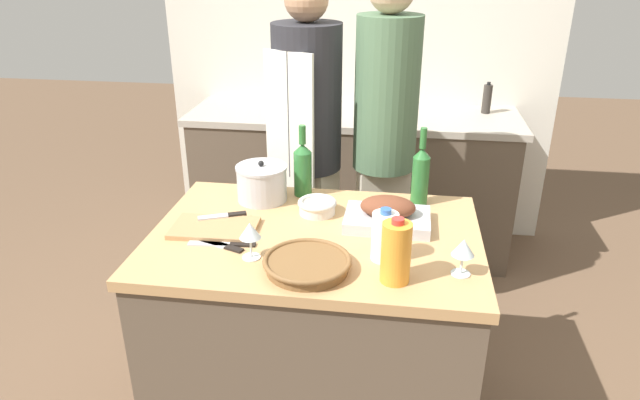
{
  "coord_description": "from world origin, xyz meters",
  "views": [
    {
      "loc": [
        0.29,
        -1.86,
        1.85
      ],
      "look_at": [
        0.0,
        0.13,
        0.95
      ],
      "focal_mm": 32.0,
      "sensor_mm": 36.0,
      "label": 1
    }
  ],
  "objects_px": {
    "wine_bottle_green": "(303,168)",
    "knife_bread": "(223,246)",
    "roasting_pan": "(387,215)",
    "wine_bottle_dark": "(421,175)",
    "stock_pot": "(262,183)",
    "juice_jug": "(396,252)",
    "person_cook_aproned": "(307,142)",
    "wicker_basket": "(307,263)",
    "cutting_board": "(215,228)",
    "condiment_bottle_extra": "(393,106)",
    "knife_chef": "(224,244)",
    "wine_glass_left": "(463,249)",
    "person_cook_guest": "(385,138)",
    "knife_paring": "(224,216)",
    "wine_glass_right": "(250,232)",
    "condiment_bottle_short": "(487,99)",
    "mixing_bowl": "(317,206)",
    "condiment_bottle_tall": "(309,102)",
    "milk_jug": "(385,236)"
  },
  "relations": [
    {
      "from": "mixing_bowl",
      "to": "wine_bottle_dark",
      "type": "bearing_deg",
      "value": 21.03
    },
    {
      "from": "condiment_bottle_extra",
      "to": "wine_glass_right",
      "type": "bearing_deg",
      "value": -104.23
    },
    {
      "from": "roasting_pan",
      "to": "person_cook_guest",
      "type": "relative_size",
      "value": 0.18
    },
    {
      "from": "mixing_bowl",
      "to": "cutting_board",
      "type": "bearing_deg",
      "value": -150.73
    },
    {
      "from": "mixing_bowl",
      "to": "condiment_bottle_short",
      "type": "relative_size",
      "value": 0.81
    },
    {
      "from": "knife_bread",
      "to": "condiment_bottle_extra",
      "type": "distance_m",
      "value": 1.72
    },
    {
      "from": "stock_pot",
      "to": "knife_chef",
      "type": "height_order",
      "value": "stock_pot"
    },
    {
      "from": "wicker_basket",
      "to": "person_cook_guest",
      "type": "distance_m",
      "value": 1.07
    },
    {
      "from": "knife_paring",
      "to": "knife_bread",
      "type": "bearing_deg",
      "value": -74.6
    },
    {
      "from": "roasting_pan",
      "to": "stock_pot",
      "type": "bearing_deg",
      "value": 162.45
    },
    {
      "from": "wicker_basket",
      "to": "juice_jug",
      "type": "relative_size",
      "value": 1.33
    },
    {
      "from": "wicker_basket",
      "to": "wine_glass_left",
      "type": "xyz_separation_m",
      "value": [
        0.5,
        0.05,
        0.07
      ]
    },
    {
      "from": "wine_bottle_dark",
      "to": "milk_jug",
      "type": "bearing_deg",
      "value": -104.51
    },
    {
      "from": "condiment_bottle_extra",
      "to": "mixing_bowl",
      "type": "bearing_deg",
      "value": -101.17
    },
    {
      "from": "wicker_basket",
      "to": "wine_glass_left",
      "type": "height_order",
      "value": "wine_glass_left"
    },
    {
      "from": "roasting_pan",
      "to": "mixing_bowl",
      "type": "xyz_separation_m",
      "value": [
        -0.28,
        0.07,
        -0.01
      ]
    },
    {
      "from": "stock_pot",
      "to": "condiment_bottle_tall",
      "type": "xyz_separation_m",
      "value": [
        0.01,
        1.16,
        0.05
      ]
    },
    {
      "from": "wine_glass_left",
      "to": "person_cook_guest",
      "type": "bearing_deg",
      "value": 106.42
    },
    {
      "from": "mixing_bowl",
      "to": "knife_chef",
      "type": "distance_m",
      "value": 0.42
    },
    {
      "from": "wine_glass_right",
      "to": "condiment_bottle_extra",
      "type": "distance_m",
      "value": 1.75
    },
    {
      "from": "condiment_bottle_tall",
      "to": "cutting_board",
      "type": "bearing_deg",
      "value": -94.81
    },
    {
      "from": "person_cook_aproned",
      "to": "roasting_pan",
      "type": "bearing_deg",
      "value": -35.55
    },
    {
      "from": "wine_glass_left",
      "to": "knife_bread",
      "type": "xyz_separation_m",
      "value": [
        -0.82,
        0.07,
        -0.09
      ]
    },
    {
      "from": "cutting_board",
      "to": "wine_bottle_green",
      "type": "distance_m",
      "value": 0.48
    },
    {
      "from": "wine_bottle_green",
      "to": "person_cook_guest",
      "type": "relative_size",
      "value": 0.17
    },
    {
      "from": "stock_pot",
      "to": "juice_jug",
      "type": "bearing_deg",
      "value": -44.56
    },
    {
      "from": "wine_glass_right",
      "to": "juice_jug",
      "type": "bearing_deg",
      "value": -8.71
    },
    {
      "from": "wine_bottle_green",
      "to": "knife_bread",
      "type": "relative_size",
      "value": 1.7
    },
    {
      "from": "condiment_bottle_tall",
      "to": "knife_chef",
      "type": "bearing_deg",
      "value": -91.93
    },
    {
      "from": "stock_pot",
      "to": "mixing_bowl",
      "type": "distance_m",
      "value": 0.27
    },
    {
      "from": "cutting_board",
      "to": "knife_bread",
      "type": "xyz_separation_m",
      "value": [
        0.07,
        -0.12,
        -0.01
      ]
    },
    {
      "from": "cutting_board",
      "to": "person_cook_guest",
      "type": "height_order",
      "value": "person_cook_guest"
    },
    {
      "from": "knife_bread",
      "to": "wicker_basket",
      "type": "bearing_deg",
      "value": -19.47
    },
    {
      "from": "wine_bottle_green",
      "to": "knife_bread",
      "type": "bearing_deg",
      "value": -112.31
    },
    {
      "from": "wicker_basket",
      "to": "knife_bread",
      "type": "distance_m",
      "value": 0.34
    },
    {
      "from": "condiment_bottle_tall",
      "to": "person_cook_guest",
      "type": "height_order",
      "value": "person_cook_guest"
    },
    {
      "from": "mixing_bowl",
      "to": "knife_bread",
      "type": "bearing_deg",
      "value": -132.32
    },
    {
      "from": "knife_bread",
      "to": "wine_bottle_dark",
      "type": "bearing_deg",
      "value": 34.41
    },
    {
      "from": "knife_bread",
      "to": "condiment_bottle_extra",
      "type": "relative_size",
      "value": 1.17
    },
    {
      "from": "condiment_bottle_extra",
      "to": "knife_paring",
      "type": "bearing_deg",
      "value": -113.04
    },
    {
      "from": "knife_paring",
      "to": "knife_bread",
      "type": "relative_size",
      "value": 1.01
    },
    {
      "from": "wine_glass_left",
      "to": "condiment_bottle_short",
      "type": "distance_m",
      "value": 1.9
    },
    {
      "from": "wicker_basket",
      "to": "wine_bottle_dark",
      "type": "bearing_deg",
      "value": 57.93
    },
    {
      "from": "milk_jug",
      "to": "condiment_bottle_short",
      "type": "height_order",
      "value": "condiment_bottle_short"
    },
    {
      "from": "mixing_bowl",
      "to": "condiment_bottle_extra",
      "type": "height_order",
      "value": "condiment_bottle_extra"
    },
    {
      "from": "wine_bottle_dark",
      "to": "knife_bread",
      "type": "bearing_deg",
      "value": -145.59
    },
    {
      "from": "roasting_pan",
      "to": "knife_chef",
      "type": "xyz_separation_m",
      "value": [
        -0.57,
        -0.24,
        -0.04
      ]
    },
    {
      "from": "roasting_pan",
      "to": "wine_bottle_dark",
      "type": "xyz_separation_m",
      "value": [
        0.12,
        0.22,
        0.08
      ]
    },
    {
      "from": "person_cook_aproned",
      "to": "condiment_bottle_short",
      "type": "bearing_deg",
      "value": 65.11
    },
    {
      "from": "wine_bottle_dark",
      "to": "wine_glass_left",
      "type": "xyz_separation_m",
      "value": [
        0.13,
        -0.54,
        -0.03
      ]
    }
  ]
}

